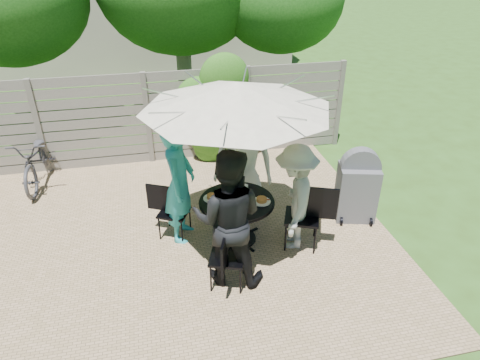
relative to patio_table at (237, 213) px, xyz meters
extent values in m
plane|color=#2D4B17|center=(-1.15, -0.06, -0.49)|extent=(60.00, 60.00, 0.00)
cube|color=tan|center=(-1.15, 0.44, -0.48)|extent=(7.00, 6.00, 0.02)
cube|color=gray|center=(-1.15, 2.94, 0.43)|extent=(8.00, 0.10, 1.85)
ellipsoid|color=#255D15|center=(0.25, 2.79, 0.41)|extent=(1.20, 0.70, 1.80)
cylinder|color=black|center=(0.00, 0.00, 0.20)|extent=(1.38, 1.38, 0.03)
cylinder|color=black|center=(0.00, 0.00, -0.15)|extent=(0.08, 0.08, 0.69)
cylinder|color=black|center=(0.00, 0.00, -0.47)|extent=(0.58, 0.58, 0.04)
cylinder|color=silver|center=(0.00, 0.00, 0.67)|extent=(0.04, 0.04, 2.33)
cone|color=beige|center=(0.00, 0.00, 1.78)|extent=(3.22, 3.22, 0.35)
cube|color=black|center=(0.31, 0.90, -0.02)|extent=(0.60, 0.60, 0.04)
cube|color=black|center=(0.39, 1.12, 0.24)|extent=(0.19, 0.45, 0.48)
imported|color=silver|center=(0.28, 0.78, 0.46)|extent=(1.08, 0.88, 1.91)
cube|color=black|center=(-0.90, 0.31, -0.07)|extent=(0.55, 0.55, 0.03)
cube|color=black|center=(-1.08, 0.41, 0.15)|extent=(0.38, 0.21, 0.42)
imported|color=teal|center=(-0.78, 0.28, 0.43)|extent=(0.64, 0.78, 1.84)
cube|color=black|center=(-0.31, -0.90, -0.04)|extent=(0.56, 0.56, 0.03)
cube|color=black|center=(-0.39, -1.10, 0.20)|extent=(0.17, 0.43, 0.45)
imported|color=black|center=(-0.28, -0.78, 0.46)|extent=(1.11, 0.99, 1.90)
cube|color=black|center=(0.90, -0.31, 0.00)|extent=(0.63, 0.63, 0.04)
cube|color=black|center=(1.12, -0.40, 0.26)|extent=(0.46, 0.21, 0.49)
imported|color=#B3B4AF|center=(0.78, -0.28, 0.31)|extent=(0.91, 1.18, 1.61)
cylinder|color=white|center=(0.12, 0.34, 0.22)|extent=(0.26, 0.26, 0.01)
cylinder|color=#B66E35|center=(0.12, 0.34, 0.25)|extent=(0.15, 0.15, 0.05)
cylinder|color=white|center=(-0.34, 0.12, 0.22)|extent=(0.26, 0.26, 0.01)
cylinder|color=#B66E35|center=(-0.34, 0.12, 0.25)|extent=(0.15, 0.15, 0.05)
cylinder|color=white|center=(-0.12, -0.34, 0.22)|extent=(0.26, 0.26, 0.01)
cylinder|color=#B66E35|center=(-0.12, -0.34, 0.25)|extent=(0.15, 0.15, 0.05)
cylinder|color=white|center=(0.34, -0.12, 0.22)|extent=(0.26, 0.26, 0.01)
cylinder|color=#B66E35|center=(0.34, -0.12, 0.25)|extent=(0.15, 0.15, 0.05)
cylinder|color=silver|center=(-0.01, 0.28, 0.28)|extent=(0.07, 0.07, 0.14)
cylinder|color=silver|center=(-0.28, -0.01, 0.28)|extent=(0.07, 0.07, 0.14)
cylinder|color=silver|center=(0.01, -0.28, 0.28)|extent=(0.07, 0.07, 0.14)
cylinder|color=#59280C|center=(-0.04, 0.07, 0.29)|extent=(0.09, 0.09, 0.16)
cylinder|color=#C6B293|center=(0.17, 0.17, 0.27)|extent=(0.08, 0.08, 0.12)
imported|color=#333338|center=(-3.18, 2.54, -0.02)|extent=(0.74, 1.85, 0.96)
cube|color=#504F54|center=(1.99, 0.18, -0.03)|extent=(0.71, 0.61, 0.93)
cylinder|color=#504F54|center=(1.99, 0.18, 0.44)|extent=(0.64, 0.34, 0.62)
camera|label=1|loc=(-1.08, -5.11, 3.51)|focal=32.00mm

